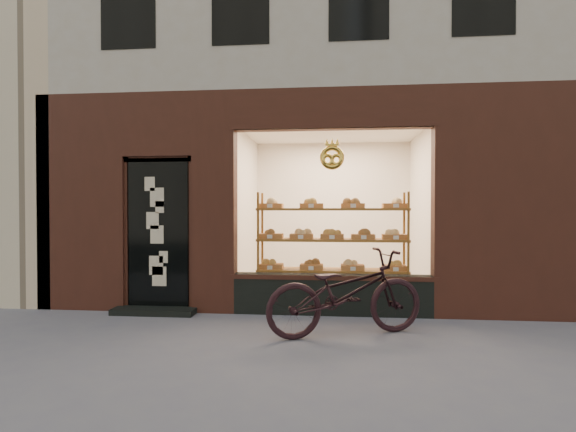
# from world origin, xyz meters

# --- Properties ---
(ground) EXTENTS (90.00, 90.00, 0.00)m
(ground) POSITION_xyz_m (0.00, 0.00, 0.00)
(ground) COLOR slate
(bakery_building) EXTENTS (7.20, 7.28, 9.00)m
(bakery_building) POSITION_xyz_m (0.04, 5.29, 5.58)
(bakery_building) COLOR black
(bakery_building) RESTS_ON ground
(display_shelf) EXTENTS (2.20, 0.45, 1.70)m
(display_shelf) POSITION_xyz_m (0.45, 2.55, 0.87)
(display_shelf) COLOR brown
(display_shelf) RESTS_ON ground
(bicycle) EXTENTS (1.99, 1.28, 0.99)m
(bicycle) POSITION_xyz_m (0.61, 1.10, 0.49)
(bicycle) COLOR black
(bicycle) RESTS_ON ground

